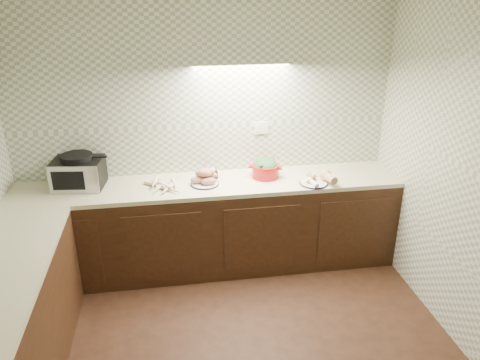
{
  "coord_description": "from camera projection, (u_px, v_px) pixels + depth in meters",
  "views": [
    {
      "loc": [
        -0.34,
        -2.48,
        2.66
      ],
      "look_at": [
        0.25,
        1.25,
        1.02
      ],
      "focal_mm": 35.0,
      "sensor_mm": 36.0,
      "label": 1
    }
  ],
  "objects": [
    {
      "name": "room",
      "position": [
        231.0,
        171.0,
        2.71
      ],
      "size": [
        3.6,
        3.6,
        2.6
      ],
      "color": "black",
      "rests_on": "ground"
    },
    {
      "name": "counter",
      "position": [
        135.0,
        282.0,
        3.7
      ],
      "size": [
        3.6,
        3.6,
        0.9
      ],
      "color": "black",
      "rests_on": "ground"
    },
    {
      "name": "toaster_oven",
      "position": [
        78.0,
        172.0,
        4.23
      ],
      "size": [
        0.47,
        0.39,
        0.31
      ],
      "rotation": [
        0.0,
        0.0,
        -0.13
      ],
      "color": "black",
      "rests_on": "counter"
    },
    {
      "name": "parsnip_pile",
      "position": [
        165.0,
        185.0,
        4.24
      ],
      "size": [
        0.38,
        0.36,
        0.07
      ],
      "color": "#EDEABC",
      "rests_on": "counter"
    },
    {
      "name": "sweet_potato_plate",
      "position": [
        205.0,
        178.0,
        4.31
      ],
      "size": [
        0.27,
        0.26,
        0.16
      ],
      "rotation": [
        0.0,
        0.0,
        -0.38
      ],
      "color": "#110F38",
      "rests_on": "counter"
    },
    {
      "name": "veg_plate",
      "position": [
        319.0,
        178.0,
        4.35
      ],
      "size": [
        0.32,
        0.29,
        0.12
      ],
      "rotation": [
        0.0,
        0.0,
        0.09
      ],
      "color": "#110F38",
      "rests_on": "counter"
    },
    {
      "name": "dutch_oven",
      "position": [
        265.0,
        169.0,
        4.46
      ],
      "size": [
        0.33,
        0.33,
        0.18
      ],
      "rotation": [
        0.0,
        0.0,
        -0.33
      ],
      "color": "#AE1214",
      "rests_on": "counter"
    },
    {
      "name": "onion_bowl",
      "position": [
        209.0,
        173.0,
        4.45
      ],
      "size": [
        0.17,
        0.17,
        0.13
      ],
      "color": "black",
      "rests_on": "counter"
    }
  ]
}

